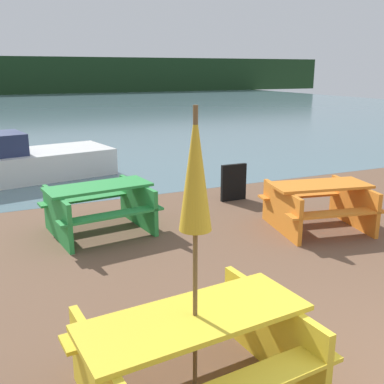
% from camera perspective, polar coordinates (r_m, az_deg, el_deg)
% --- Properties ---
extents(water, '(60.00, 50.00, 0.00)m').
position_cam_1_polar(water, '(34.00, -19.27, 10.06)').
color(water, slate).
rests_on(water, ground_plane).
extents(far_treeline, '(80.00, 1.60, 4.00)m').
position_cam_1_polar(far_treeline, '(53.85, -21.66, 13.60)').
color(far_treeline, '#193319').
rests_on(far_treeline, water).
extents(picnic_table_yellow, '(1.94, 1.54, 0.74)m').
position_cam_1_polar(picnic_table_yellow, '(3.78, 0.39, -19.06)').
color(picnic_table_yellow, yellow).
rests_on(picnic_table_yellow, ground_plane).
extents(picnic_table_orange, '(1.84, 1.66, 0.77)m').
position_cam_1_polar(picnic_table_orange, '(7.76, 15.77, -1.21)').
color(picnic_table_orange, orange).
rests_on(picnic_table_orange, ground_plane).
extents(picnic_table_green, '(1.81, 1.57, 0.79)m').
position_cam_1_polar(picnic_table_green, '(7.44, -11.70, -1.56)').
color(picnic_table_green, green).
rests_on(picnic_table_green, ground_plane).
extents(umbrella_gold, '(0.24, 0.24, 2.35)m').
position_cam_1_polar(umbrella_gold, '(3.20, 0.43, 2.19)').
color(umbrella_gold, brown).
rests_on(umbrella_gold, ground_plane).
extents(boat, '(4.76, 2.50, 1.16)m').
position_cam_1_polar(boat, '(11.61, -22.17, 3.47)').
color(boat, silver).
rests_on(boat, water).
extents(signboard, '(0.55, 0.08, 0.75)m').
position_cam_1_polar(signboard, '(9.16, 5.30, 1.23)').
color(signboard, black).
rests_on(signboard, ground_plane).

